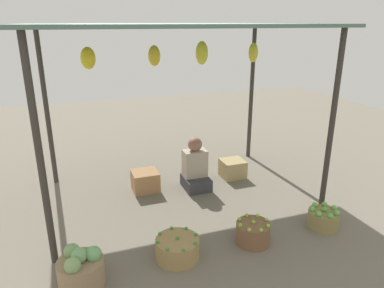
{
  "coord_description": "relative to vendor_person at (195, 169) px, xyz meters",
  "views": [
    {
      "loc": [
        -1.36,
        -4.42,
        2.36
      ],
      "look_at": [
        0.0,
        -0.58,
        0.95
      ],
      "focal_mm": 33.3,
      "sensor_mm": 36.0,
      "label": 1
    }
  ],
  "objects": [
    {
      "name": "ground_plane",
      "position": [
        -0.3,
        -0.13,
        -0.3
      ],
      "size": [
        14.0,
        14.0,
        0.0
      ],
      "primitive_type": "plane",
      "color": "slate"
    },
    {
      "name": "market_stall_structure",
      "position": [
        -0.31,
        -0.13,
        1.87
      ],
      "size": [
        3.64,
        2.35,
        2.33
      ],
      "color": "#38332D",
      "rests_on": "ground"
    },
    {
      "name": "vendor_person",
      "position": [
        0.0,
        0.0,
        0.0
      ],
      "size": [
        0.36,
        0.44,
        0.78
      ],
      "color": "#39393F",
      "rests_on": "ground"
    },
    {
      "name": "basket_cabbages",
      "position": [
        -1.72,
        -1.59,
        -0.13
      ],
      "size": [
        0.44,
        0.44,
        0.39
      ],
      "color": "#9F805E",
      "rests_on": "ground"
    },
    {
      "name": "basket_green_chilies",
      "position": [
        -0.75,
        -1.52,
        -0.18
      ],
      "size": [
        0.46,
        0.46,
        0.26
      ],
      "color": "#A1844F",
      "rests_on": "ground"
    },
    {
      "name": "basket_limes",
      "position": [
        0.12,
        -1.54,
        -0.17
      ],
      "size": [
        0.38,
        0.38,
        0.28
      ],
      "color": "brown",
      "rests_on": "ground"
    },
    {
      "name": "basket_green_apples",
      "position": [
        1.08,
        -1.54,
        -0.18
      ],
      "size": [
        0.37,
        0.37,
        0.27
      ],
      "color": "olive",
      "rests_on": "ground"
    },
    {
      "name": "wooden_crate_near_vendor",
      "position": [
        0.69,
        0.17,
        -0.16
      ],
      "size": [
        0.36,
        0.34,
        0.28
      ],
      "primitive_type": "cube",
      "color": "tan",
      "rests_on": "ground"
    },
    {
      "name": "wooden_crate_stacked_rear",
      "position": [
        -0.72,
        0.16,
        -0.15
      ],
      "size": [
        0.37,
        0.36,
        0.29
      ],
      "primitive_type": "cube",
      "color": "#A7784D",
      "rests_on": "ground"
    }
  ]
}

